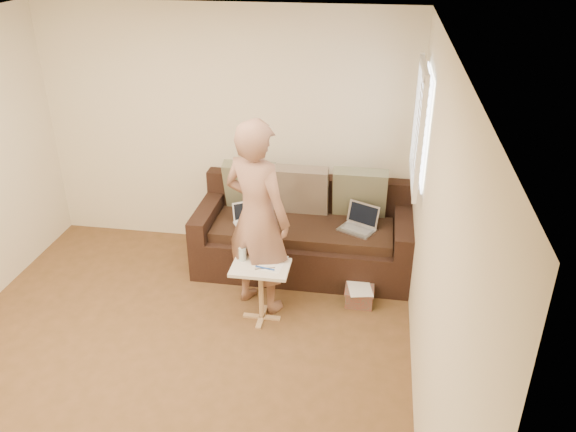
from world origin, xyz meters
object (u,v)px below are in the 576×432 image
(laptop_white, at_px, (250,225))
(side_table, at_px, (261,293))
(person, at_px, (257,217))
(striped_box, at_px, (359,295))
(laptop_silver, at_px, (357,231))
(drinking_glass, at_px, (243,254))
(sofa, at_px, (303,231))

(laptop_white, bearing_deg, side_table, -102.17)
(laptop_white, relative_size, person, 0.16)
(person, xyz_separation_m, striped_box, (0.95, 0.15, -0.84))
(laptop_silver, xyz_separation_m, striped_box, (0.08, -0.49, -0.43))
(laptop_silver, relative_size, drinking_glass, 2.85)
(side_table, bearing_deg, sofa, 75.20)
(sofa, height_order, striped_box, sofa)
(person, distance_m, side_table, 0.69)
(laptop_white, bearing_deg, striped_box, -52.09)
(side_table, xyz_separation_m, drinking_glass, (-0.18, 0.08, 0.34))
(sofa, xyz_separation_m, person, (-0.32, -0.73, 0.50))
(striped_box, bearing_deg, drinking_glass, -164.04)
(laptop_silver, distance_m, striped_box, 0.66)
(sofa, bearing_deg, laptop_silver, -8.35)
(sofa, xyz_separation_m, drinking_glass, (-0.43, -0.88, 0.20))
(drinking_glass, distance_m, striped_box, 1.22)
(person, height_order, striped_box, person)
(sofa, distance_m, side_table, 1.00)
(drinking_glass, xyz_separation_m, striped_box, (1.06, 0.30, -0.54))
(sofa, xyz_separation_m, striped_box, (0.62, -0.58, -0.34))
(laptop_silver, distance_m, side_table, 1.21)
(sofa, xyz_separation_m, laptop_white, (-0.54, -0.13, 0.10))
(side_table, relative_size, striped_box, 2.04)
(laptop_silver, xyz_separation_m, drinking_glass, (-0.98, -0.80, 0.10))
(laptop_white, xyz_separation_m, striped_box, (1.16, -0.45, -0.43))
(laptop_silver, distance_m, person, 1.16)
(laptop_silver, xyz_separation_m, laptop_white, (-1.09, -0.05, 0.00))
(laptop_white, distance_m, side_table, 0.91)
(person, bearing_deg, drinking_glass, 79.79)
(striped_box, bearing_deg, laptop_silver, 98.65)
(person, xyz_separation_m, drinking_glass, (-0.11, -0.15, -0.30))
(sofa, relative_size, person, 1.19)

